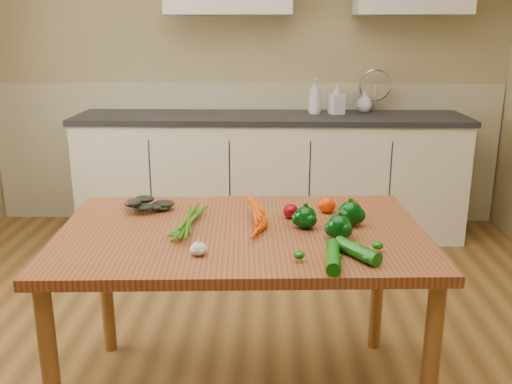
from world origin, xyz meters
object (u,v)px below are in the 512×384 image
object	(u,v)px
table	(242,250)
tomato_a	(291,211)
soap_bottle_c	(365,101)
carrot_bunch	(235,218)
leafy_greens	(146,201)
soap_bottle_b	(337,99)
tomato_c	(350,207)
pepper_b	(350,213)
garlic_bulb	(199,249)
zucchini_a	(357,251)
tomato_b	(327,205)
soap_bottle_a	(315,96)
pepper_c	(339,227)
pepper_a	(305,217)
zucchini_b	(333,257)

from	to	relation	value
table	tomato_a	bearing A→B (deg)	34.00
soap_bottle_c	carrot_bunch	bearing A→B (deg)	-162.48
carrot_bunch	leafy_greens	xyz separation A→B (m)	(-0.39, 0.17, 0.02)
soap_bottle_b	tomato_c	size ratio (longest dim) A/B	2.78
soap_bottle_b	leafy_greens	world-z (taller)	soap_bottle_b
pepper_b	tomato_a	distance (m)	0.25
table	soap_bottle_b	size ratio (longest dim) A/B	6.68
tomato_a	garlic_bulb	bearing A→B (deg)	-128.75
soap_bottle_b	garlic_bulb	xyz separation A→B (m)	(-0.73, -2.40, -0.23)
leafy_greens	zucchini_a	bearing A→B (deg)	-30.15
soap_bottle_b	tomato_b	xyz separation A→B (m)	(-0.24, -1.91, -0.22)
tomato_a	tomato_c	bearing A→B (deg)	9.06
soap_bottle_a	pepper_c	world-z (taller)	soap_bottle_a
zucchini_a	soap_bottle_b	bearing A→B (deg)	85.60
pepper_a	carrot_bunch	bearing A→B (deg)	178.06
pepper_a	tomato_b	distance (m)	0.22
zucchini_b	tomato_b	bearing A→B (deg)	86.87
carrot_bunch	pepper_b	distance (m)	0.45
carrot_bunch	pepper_a	xyz separation A→B (m)	(0.27, -0.01, 0.01)
soap_bottle_a	soap_bottle_b	world-z (taller)	soap_bottle_a
zucchini_a	soap_bottle_c	bearing A→B (deg)	80.83
pepper_b	zucchini_b	bearing A→B (deg)	-105.37
carrot_bunch	zucchini_a	size ratio (longest dim) A/B	1.38
garlic_bulb	tomato_c	size ratio (longest dim) A/B	0.71
garlic_bulb	tomato_a	xyz separation A→B (m)	(0.33, 0.41, 0.01)
soap_bottle_c	tomato_c	bearing A→B (deg)	-151.83
tomato_c	zucchini_b	bearing A→B (deg)	-103.57
zucchini_b	pepper_a	bearing A→B (deg)	101.80
pepper_c	pepper_b	bearing A→B (deg)	68.17
soap_bottle_c	tomato_a	bearing A→B (deg)	-158.07
table	tomato_b	size ratio (longest dim) A/B	19.05
table	pepper_b	xyz separation A→B (m)	(0.43, 0.06, 0.13)
soap_bottle_b	zucchini_a	xyz separation A→B (m)	(-0.18, -2.40, -0.23)
soap_bottle_b	pepper_a	size ratio (longest dim) A/B	2.50
soap_bottle_a	zucchini_a	bearing A→B (deg)	-95.73
tomato_a	tomato_c	world-z (taller)	tomato_c
pepper_a	pepper_b	bearing A→B (deg)	11.75
table	tomato_c	xyz separation A→B (m)	(0.44, 0.19, 0.12)
tomato_a	carrot_bunch	bearing A→B (deg)	-153.31
soap_bottle_c	table	bearing A→B (deg)	-161.59
pepper_b	pepper_c	world-z (taller)	pepper_b
tomato_c	pepper_b	bearing A→B (deg)	-97.80
pepper_a	tomato_a	bearing A→B (deg)	113.70
tomato_c	garlic_bulb	bearing A→B (deg)	-142.08
garlic_bulb	pepper_b	bearing A→B (deg)	30.22
leafy_greens	soap_bottle_b	bearing A→B (deg)	62.37
pepper_a	tomato_c	distance (m)	0.25
leafy_greens	tomato_b	size ratio (longest dim) A/B	2.64
tomato_c	leafy_greens	bearing A→B (deg)	178.69
pepper_b	pepper_c	bearing A→B (deg)	-111.83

